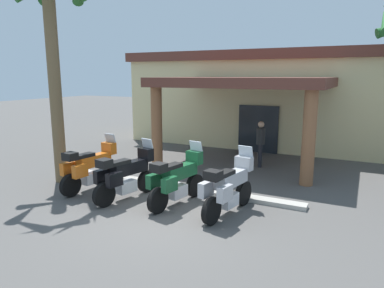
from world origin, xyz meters
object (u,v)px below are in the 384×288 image
Objects in this scene: motorcycle_green at (177,179)px; pedestrian at (261,141)px; motorcycle_orange at (90,167)px; motorcycle_silver at (228,187)px; motorcycle_black at (126,175)px; palm_tree_roadside at (50,22)px; motel_building at (273,98)px.

pedestrian is (0.88, 4.90, 0.31)m from motorcycle_green.
motorcycle_green is (2.93, 0.07, 0.00)m from motorcycle_orange.
motorcycle_orange and motorcycle_green have the same top height.
motorcycle_black is at bearing 104.74° from motorcycle_silver.
motorcycle_silver is (2.93, 0.26, 0.00)m from motorcycle_black.
pedestrian is 0.26× the size of palm_tree_roadside.
motel_building reaches higher than motorcycle_black.
motorcycle_black is 1.26× the size of pedestrian.
motel_building is 6.49× the size of motorcycle_black.
motorcycle_green is at bearing 98.95° from motorcycle_silver.
motel_building is 6.46× the size of motorcycle_silver.
motel_building is at bearing -10.66° from motorcycle_orange.
motorcycle_green is at bearing -67.18° from motorcycle_black.
motorcycle_black and motorcycle_green have the same top height.
motel_building is 10.33m from motorcycle_black.
motorcycle_green is (-0.06, -9.81, -1.62)m from motel_building.
motorcycle_orange is 0.33× the size of palm_tree_roadside.
pedestrian reaches higher than motorcycle_green.
motorcycle_silver is 0.33× the size of palm_tree_roadside.
motorcycle_green is at bearing -1.71° from palm_tree_roadside.
motorcycle_green is at bearing -90.24° from motel_building.
motorcycle_silver is (1.40, -9.83, -1.62)m from motel_building.
motel_building is at bearing 17.82° from motorcycle_silver.
palm_tree_roadside reaches higher than pedestrian.
motel_building reaches higher than pedestrian.
motorcycle_orange is at bearing 34.33° from pedestrian.
palm_tree_roadside is at bearing 94.19° from motorcycle_black.
motorcycle_green is 4.99m from pedestrian.
pedestrian is (2.34, 5.18, 0.31)m from motorcycle_black.
palm_tree_roadside is (-2.92, 0.41, 4.29)m from motorcycle_black.
motorcycle_green is at bearing 61.60° from pedestrian.
motel_building is at bearing -98.88° from pedestrian.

